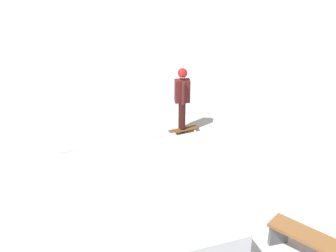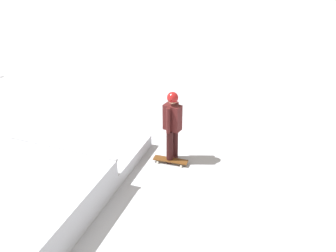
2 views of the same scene
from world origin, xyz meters
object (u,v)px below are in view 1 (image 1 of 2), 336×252
Objects in this scene: skate_ramp at (136,191)px; park_bench at (315,244)px; skateboard at (184,130)px; skater at (182,95)px.

park_bench is (-2.29, -2.56, 0.04)m from skate_ramp.
skate_ramp reaches higher than skateboard.
park_bench is (-5.00, -0.75, 0.28)m from skateboard.
skate_ramp is 6.79× the size of skateboard.
park_bench reaches higher than skateboard.
skate_ramp reaches higher than park_bench.
skate_ramp is 3.44m from park_bench.
skate_ramp is at bearing -114.31° from skater.
skate_ramp is at bearing -131.62° from skateboard.
park_bench is at bearing -73.43° from skater.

